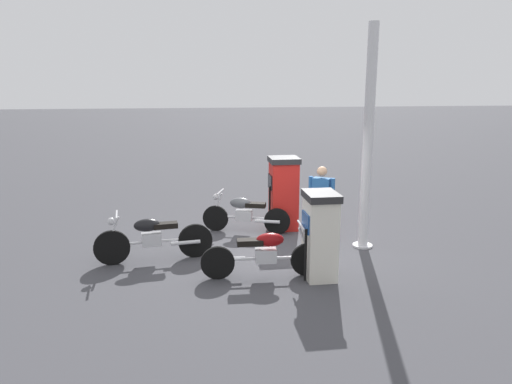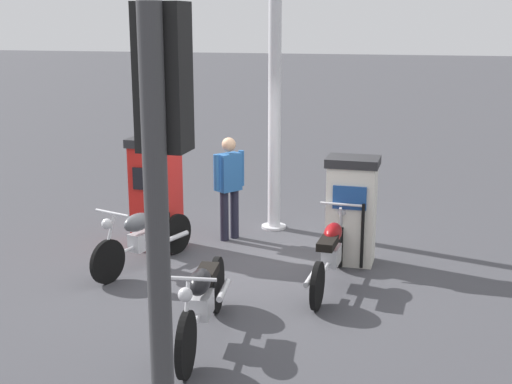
{
  "view_description": "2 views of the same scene",
  "coord_description": "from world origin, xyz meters",
  "px_view_note": "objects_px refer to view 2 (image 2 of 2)",
  "views": [
    {
      "loc": [
        1.73,
        8.8,
        3.24
      ],
      "look_at": [
        0.21,
        -0.59,
        1.08
      ],
      "focal_mm": 33.24,
      "sensor_mm": 36.0,
      "label": 1
    },
    {
      "loc": [
        8.65,
        2.34,
        3.31
      ],
      "look_at": [
        0.57,
        0.35,
        1.22
      ],
      "focal_mm": 48.37,
      "sensor_mm": 36.0,
      "label": 2
    }
  ],
  "objects_px": {
    "fuel_pump_near": "(156,192)",
    "fuel_pump_far": "(352,210)",
    "canopy_support_pole": "(275,98)",
    "roadside_traffic_light": "(163,219)",
    "motorcycle_near_pump": "(142,236)",
    "attendant_person": "(229,182)",
    "motorcycle_far_pump": "(331,251)",
    "motorcycle_extra": "(202,300)"
  },
  "relations": [
    {
      "from": "motorcycle_near_pump",
      "to": "canopy_support_pole",
      "type": "relative_size",
      "value": 0.43
    },
    {
      "from": "fuel_pump_far",
      "to": "canopy_support_pole",
      "type": "bearing_deg",
      "value": -134.04
    },
    {
      "from": "motorcycle_near_pump",
      "to": "motorcycle_far_pump",
      "type": "distance_m",
      "value": 2.57
    },
    {
      "from": "attendant_person",
      "to": "roadside_traffic_light",
      "type": "xyz_separation_m",
      "value": [
        6.7,
        1.58,
        1.43
      ]
    },
    {
      "from": "attendant_person",
      "to": "motorcycle_near_pump",
      "type": "bearing_deg",
      "value": -27.54
    },
    {
      "from": "attendant_person",
      "to": "roadside_traffic_light",
      "type": "distance_m",
      "value": 7.03
    },
    {
      "from": "fuel_pump_far",
      "to": "roadside_traffic_light",
      "type": "bearing_deg",
      "value": -3.22
    },
    {
      "from": "motorcycle_near_pump",
      "to": "roadside_traffic_light",
      "type": "distance_m",
      "value": 6.0
    },
    {
      "from": "fuel_pump_far",
      "to": "motorcycle_near_pump",
      "type": "distance_m",
      "value": 2.89
    },
    {
      "from": "fuel_pump_near",
      "to": "fuel_pump_far",
      "type": "height_order",
      "value": "fuel_pump_near"
    },
    {
      "from": "fuel_pump_near",
      "to": "motorcycle_extra",
      "type": "distance_m",
      "value": 3.31
    },
    {
      "from": "roadside_traffic_light",
      "to": "canopy_support_pole",
      "type": "xyz_separation_m",
      "value": [
        -7.44,
        -1.05,
        -0.22
      ]
    },
    {
      "from": "motorcycle_far_pump",
      "to": "roadside_traffic_light",
      "type": "distance_m",
      "value": 5.52
    },
    {
      "from": "motorcycle_extra",
      "to": "roadside_traffic_light",
      "type": "bearing_deg",
      "value": 15.38
    },
    {
      "from": "motorcycle_far_pump",
      "to": "roadside_traffic_light",
      "type": "bearing_deg",
      "value": -2.11
    },
    {
      "from": "fuel_pump_far",
      "to": "motorcycle_far_pump",
      "type": "bearing_deg",
      "value": -9.45
    },
    {
      "from": "fuel_pump_far",
      "to": "canopy_support_pole",
      "type": "height_order",
      "value": "canopy_support_pole"
    },
    {
      "from": "motorcycle_extra",
      "to": "attendant_person",
      "type": "height_order",
      "value": "attendant_person"
    },
    {
      "from": "motorcycle_extra",
      "to": "roadside_traffic_light",
      "type": "height_order",
      "value": "roadside_traffic_light"
    },
    {
      "from": "motorcycle_extra",
      "to": "attendant_person",
      "type": "bearing_deg",
      "value": -168.67
    },
    {
      "from": "attendant_person",
      "to": "canopy_support_pole",
      "type": "height_order",
      "value": "canopy_support_pole"
    },
    {
      "from": "fuel_pump_near",
      "to": "motorcycle_far_pump",
      "type": "height_order",
      "value": "fuel_pump_near"
    },
    {
      "from": "canopy_support_pole",
      "to": "motorcycle_near_pump",
      "type": "bearing_deg",
      "value": -30.46
    },
    {
      "from": "motorcycle_far_pump",
      "to": "attendant_person",
      "type": "xyz_separation_m",
      "value": [
        -1.52,
        -1.77,
        0.46
      ]
    },
    {
      "from": "fuel_pump_near",
      "to": "motorcycle_extra",
      "type": "xyz_separation_m",
      "value": [
        2.85,
        1.64,
        -0.37
      ]
    },
    {
      "from": "motorcycle_near_pump",
      "to": "fuel_pump_far",
      "type": "bearing_deg",
      "value": 108.67
    },
    {
      "from": "fuel_pump_near",
      "to": "roadside_traffic_light",
      "type": "distance_m",
      "value": 6.77
    },
    {
      "from": "fuel_pump_far",
      "to": "motorcycle_near_pump",
      "type": "relative_size",
      "value": 0.79
    },
    {
      "from": "motorcycle_far_pump",
      "to": "motorcycle_extra",
      "type": "distance_m",
      "value": 2.22
    },
    {
      "from": "fuel_pump_near",
      "to": "motorcycle_far_pump",
      "type": "distance_m",
      "value": 2.9
    },
    {
      "from": "motorcycle_far_pump",
      "to": "motorcycle_extra",
      "type": "relative_size",
      "value": 0.97
    },
    {
      "from": "attendant_person",
      "to": "motorcycle_far_pump",
      "type": "bearing_deg",
      "value": 49.46
    },
    {
      "from": "motorcycle_near_pump",
      "to": "canopy_support_pole",
      "type": "distance_m",
      "value": 3.11
    },
    {
      "from": "fuel_pump_near",
      "to": "fuel_pump_far",
      "type": "distance_m",
      "value": 2.88
    },
    {
      "from": "motorcycle_extra",
      "to": "canopy_support_pole",
      "type": "bearing_deg",
      "value": -177.91
    },
    {
      "from": "fuel_pump_near",
      "to": "attendant_person",
      "type": "xyz_separation_m",
      "value": [
        -0.6,
        0.95,
        0.07
      ]
    },
    {
      "from": "fuel_pump_near",
      "to": "attendant_person",
      "type": "height_order",
      "value": "fuel_pump_near"
    },
    {
      "from": "fuel_pump_near",
      "to": "roadside_traffic_light",
      "type": "xyz_separation_m",
      "value": [
        6.1,
        2.53,
        1.5
      ]
    },
    {
      "from": "fuel_pump_far",
      "to": "roadside_traffic_light",
      "type": "relative_size",
      "value": 0.44
    },
    {
      "from": "motorcycle_far_pump",
      "to": "canopy_support_pole",
      "type": "relative_size",
      "value": 0.48
    },
    {
      "from": "fuel_pump_far",
      "to": "motorcycle_far_pump",
      "type": "height_order",
      "value": "fuel_pump_far"
    },
    {
      "from": "attendant_person",
      "to": "roadside_traffic_light",
      "type": "relative_size",
      "value": 0.47
    }
  ]
}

